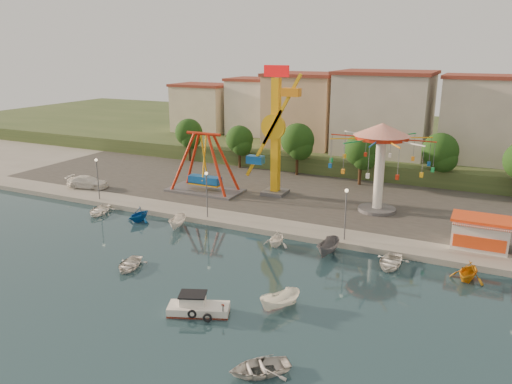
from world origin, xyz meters
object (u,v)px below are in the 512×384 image
Objects in this scene: wave_swinger at (381,148)px; skiff at (280,301)px; pirate_ship_ride at (204,164)px; kamikaze_tower at (277,135)px; cabin_motorboat at (197,308)px; van at (88,182)px; rowboat_a at (129,264)px.

skiff is at bearing -93.65° from wave_swinger.
wave_swinger reaches higher than pirate_ship_ride.
pirate_ship_ride is 0.61× the size of kamikaze_tower.
kamikaze_tower is at bearing 143.39° from skiff.
kamikaze_tower reaches higher than cabin_motorboat.
kamikaze_tower reaches higher than skiff.
cabin_motorboat is (15.65, -26.80, -3.97)m from pirate_ship_ride.
van is (-15.47, -5.48, -2.97)m from pirate_ship_ride.
pirate_ship_ride is at bearing 90.02° from rowboat_a.
skiff is (21.01, -23.59, -3.69)m from pirate_ship_ride.
van is (-31.12, 21.32, 0.99)m from cabin_motorboat.
kamikaze_tower is at bearing 15.78° from pirate_ship_ride.
kamikaze_tower is (9.24, 2.61, 4.15)m from pirate_ship_ride.
kamikaze_tower is at bearing 67.97° from rowboat_a.
rowboat_a is (-9.80, 4.05, -0.05)m from cabin_motorboat.
wave_swinger reaches higher than skiff.
skiff is (11.76, -26.21, -7.84)m from kamikaze_tower.
wave_swinger is at bearing 41.09° from rowboat_a.
kamikaze_tower is at bearing 175.88° from wave_swinger.
van is at bearing -169.40° from wave_swinger.
rowboat_a is at bearing -75.57° from pirate_ship_ride.
wave_swinger reaches higher than cabin_motorboat.
skiff is (15.15, -0.85, 0.33)m from rowboat_a.
van is at bearing 123.38° from cabin_motorboat.
kamikaze_tower is 26.96m from van.
rowboat_a is at bearing -97.61° from kamikaze_tower.
kamikaze_tower reaches higher than wave_swinger.
rowboat_a is 0.99× the size of skiff.
van is (-38.09, -7.13, -6.78)m from wave_swinger.
rowboat_a is 15.18m from skiff.
pirate_ship_ride is 1.77× the size of van.
wave_swinger is (13.37, -0.96, -0.35)m from kamikaze_tower.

